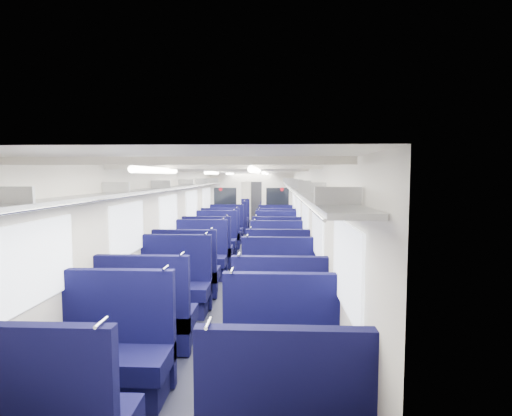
# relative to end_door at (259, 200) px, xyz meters

# --- Properties ---
(floor) EXTENTS (2.80, 18.00, 0.01)m
(floor) POSITION_rel_end_door_xyz_m (0.00, -8.94, -1.00)
(floor) COLOR black
(floor) RESTS_ON ground
(ceiling) EXTENTS (2.80, 18.00, 0.01)m
(ceiling) POSITION_rel_end_door_xyz_m (0.00, -8.94, 1.35)
(ceiling) COLOR silver
(ceiling) RESTS_ON wall_left
(wall_left) EXTENTS (0.02, 18.00, 2.35)m
(wall_left) POSITION_rel_end_door_xyz_m (-1.40, -8.94, 0.18)
(wall_left) COLOR beige
(wall_left) RESTS_ON floor
(dado_left) EXTENTS (0.03, 17.90, 0.70)m
(dado_left) POSITION_rel_end_door_xyz_m (-1.39, -8.94, -0.65)
(dado_left) COLOR black
(dado_left) RESTS_ON floor
(wall_right) EXTENTS (0.02, 18.00, 2.35)m
(wall_right) POSITION_rel_end_door_xyz_m (1.40, -8.94, 0.18)
(wall_right) COLOR beige
(wall_right) RESTS_ON floor
(dado_right) EXTENTS (0.03, 17.90, 0.70)m
(dado_right) POSITION_rel_end_door_xyz_m (1.39, -8.94, -0.65)
(dado_right) COLOR black
(dado_right) RESTS_ON floor
(wall_far) EXTENTS (2.80, 0.02, 2.35)m
(wall_far) POSITION_rel_end_door_xyz_m (0.00, 0.06, 0.18)
(wall_far) COLOR beige
(wall_far) RESTS_ON floor
(luggage_rack_left) EXTENTS (0.36, 17.40, 0.18)m
(luggage_rack_left) POSITION_rel_end_door_xyz_m (-1.21, -8.94, 0.97)
(luggage_rack_left) COLOR #B2B5BA
(luggage_rack_left) RESTS_ON wall_left
(luggage_rack_right) EXTENTS (0.36, 17.40, 0.18)m
(luggage_rack_right) POSITION_rel_end_door_xyz_m (1.21, -8.94, 0.97)
(luggage_rack_right) COLOR #B2B5BA
(luggage_rack_right) RESTS_ON wall_right
(windows) EXTENTS (2.78, 15.60, 0.75)m
(windows) POSITION_rel_end_door_xyz_m (0.00, -9.40, 0.42)
(windows) COLOR white
(windows) RESTS_ON wall_left
(ceiling_fittings) EXTENTS (2.70, 16.06, 0.11)m
(ceiling_fittings) POSITION_rel_end_door_xyz_m (0.00, -9.20, 1.29)
(ceiling_fittings) COLOR beige
(ceiling_fittings) RESTS_ON ceiling
(end_door) EXTENTS (0.75, 0.06, 2.00)m
(end_door) POSITION_rel_end_door_xyz_m (0.00, 0.00, 0.00)
(end_door) COLOR black
(end_door) RESTS_ON floor
(bulkhead) EXTENTS (2.80, 0.10, 2.35)m
(bulkhead) POSITION_rel_end_door_xyz_m (-0.00, -6.48, 0.23)
(bulkhead) COLOR beige
(bulkhead) RESTS_ON floor
(seat_2) EXTENTS (1.15, 0.64, 1.28)m
(seat_2) POSITION_rel_end_door_xyz_m (-0.83, -16.08, -0.61)
(seat_2) COLOR #0D0C3D
(seat_2) RESTS_ON floor
(seat_3) EXTENTS (1.15, 0.64, 1.28)m
(seat_3) POSITION_rel_end_door_xyz_m (0.83, -16.16, -0.61)
(seat_3) COLOR #0D0C3D
(seat_3) RESTS_ON floor
(seat_4) EXTENTS (1.15, 0.64, 1.28)m
(seat_4) POSITION_rel_end_door_xyz_m (-0.83, -15.03, -0.61)
(seat_4) COLOR #0D0C3D
(seat_4) RESTS_ON floor
(seat_5) EXTENTS (1.15, 0.64, 1.28)m
(seat_5) POSITION_rel_end_door_xyz_m (0.83, -15.02, -0.61)
(seat_5) COLOR #0D0C3D
(seat_5) RESTS_ON floor
(seat_6) EXTENTS (1.15, 0.64, 1.28)m
(seat_6) POSITION_rel_end_door_xyz_m (-0.83, -13.65, -0.61)
(seat_6) COLOR #0D0C3D
(seat_6) RESTS_ON floor
(seat_7) EXTENTS (1.15, 0.64, 1.28)m
(seat_7) POSITION_rel_end_door_xyz_m (0.83, -13.84, -0.61)
(seat_7) COLOR #0D0C3D
(seat_7) RESTS_ON floor
(seat_8) EXTENTS (1.15, 0.64, 1.28)m
(seat_8) POSITION_rel_end_door_xyz_m (-0.83, -12.74, -0.61)
(seat_8) COLOR #0D0C3D
(seat_8) RESTS_ON floor
(seat_9) EXTENTS (1.15, 0.64, 1.28)m
(seat_9) POSITION_rel_end_door_xyz_m (0.83, -12.61, -0.61)
(seat_9) COLOR #0D0C3D
(seat_9) RESTS_ON floor
(seat_10) EXTENTS (1.15, 0.64, 1.28)m
(seat_10) POSITION_rel_end_door_xyz_m (-0.83, -11.41, -0.61)
(seat_10) COLOR #0D0C3D
(seat_10) RESTS_ON floor
(seat_11) EXTENTS (1.15, 0.64, 1.28)m
(seat_11) POSITION_rel_end_door_xyz_m (0.83, -11.55, -0.61)
(seat_11) COLOR #0D0C3D
(seat_11) RESTS_ON floor
(seat_12) EXTENTS (1.15, 0.64, 1.28)m
(seat_12) POSITION_rel_end_door_xyz_m (-0.83, -10.41, -0.61)
(seat_12) COLOR #0D0C3D
(seat_12) RESTS_ON floor
(seat_13) EXTENTS (1.15, 0.64, 1.28)m
(seat_13) POSITION_rel_end_door_xyz_m (0.83, -10.42, -0.61)
(seat_13) COLOR #0D0C3D
(seat_13) RESTS_ON floor
(seat_14) EXTENTS (1.15, 0.64, 1.28)m
(seat_14) POSITION_rel_end_door_xyz_m (-0.83, -9.13, -0.61)
(seat_14) COLOR #0D0C3D
(seat_14) RESTS_ON floor
(seat_15) EXTENTS (1.15, 0.64, 1.28)m
(seat_15) POSITION_rel_end_door_xyz_m (0.83, -9.17, -0.61)
(seat_15) COLOR #0D0C3D
(seat_15) RESTS_ON floor
(seat_16) EXTENTS (1.15, 0.64, 1.28)m
(seat_16) POSITION_rel_end_door_xyz_m (-0.83, -7.95, -0.61)
(seat_16) COLOR #0D0C3D
(seat_16) RESTS_ON floor
(seat_17) EXTENTS (1.15, 0.64, 1.28)m
(seat_17) POSITION_rel_end_door_xyz_m (0.83, -8.06, -0.61)
(seat_17) COLOR #0D0C3D
(seat_17) RESTS_ON floor
(seat_18) EXTENTS (1.15, 0.64, 1.28)m
(seat_18) POSITION_rel_end_door_xyz_m (-0.83, -6.80, -0.61)
(seat_18) COLOR #0D0C3D
(seat_18) RESTS_ON floor
(seat_19) EXTENTS (1.15, 0.64, 1.28)m
(seat_19) POSITION_rel_end_door_xyz_m (0.83, -6.95, -0.61)
(seat_19) COLOR #0D0C3D
(seat_19) RESTS_ON floor
(seat_20) EXTENTS (1.15, 0.64, 1.28)m
(seat_20) POSITION_rel_end_door_xyz_m (-0.83, -4.73, -0.61)
(seat_20) COLOR #0D0C3D
(seat_20) RESTS_ON floor
(seat_21) EXTENTS (1.15, 0.64, 1.28)m
(seat_21) POSITION_rel_end_door_xyz_m (0.83, -4.71, -0.61)
(seat_21) COLOR #0D0C3D
(seat_21) RESTS_ON floor
(seat_22) EXTENTS (1.15, 0.64, 1.28)m
(seat_22) POSITION_rel_end_door_xyz_m (-0.83, -3.54, -0.61)
(seat_22) COLOR #0D0C3D
(seat_22) RESTS_ON floor
(seat_23) EXTENTS (1.15, 0.64, 1.28)m
(seat_23) POSITION_rel_end_door_xyz_m (0.83, -3.68, -0.61)
(seat_23) COLOR #0D0C3D
(seat_23) RESTS_ON floor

